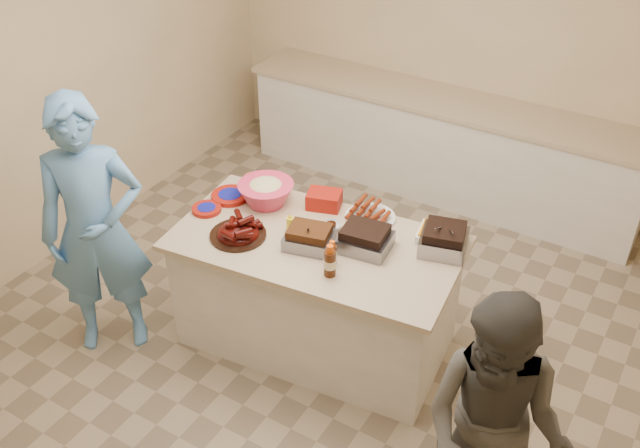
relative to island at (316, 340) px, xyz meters
The scene contains 19 objects.
room 0.12m from the island, 143.80° to the left, with size 4.50×5.00×2.70m, color beige, non-canonical shape.
back_counter 2.31m from the island, 92.35° to the left, with size 3.60×0.64×0.90m, color silver, non-canonical shape.
island is the anchor object (origin of this frame).
rib_platter 0.99m from the island, 154.90° to the right, with size 0.36×0.36×0.14m, color #420805, non-canonical shape.
pulled_pork_tray 0.86m from the island, 93.73° to the right, with size 0.29×0.22×0.09m, color #47230F.
brisket_tray 0.91m from the island, 17.25° to the left, with size 0.31×0.26×0.09m, color black.
roasting_pan 1.16m from the island, 24.46° to the left, with size 0.28×0.28×0.11m, color gray.
coleslaw_bowl 1.01m from the island, 158.96° to the left, with size 0.38×0.38×0.26m, color #D22F51, non-canonical shape.
sausage_plate 0.96m from the island, 66.47° to the left, with size 0.33×0.33×0.06m, color silver.
mac_cheese_dish 1.16m from the island, 31.93° to the left, with size 0.30×0.22×0.08m, color orange.
bbq_bottle_a 0.92m from the island, 44.86° to the right, with size 0.07×0.07×0.21m, color #391908.
bbq_bottle_b 0.89m from the island, 36.07° to the right, with size 0.06×0.06×0.17m, color #391908.
mustard_bottle 0.88m from the island, behind, with size 0.05×0.05×0.13m, color yellow.
sauce_bowl 0.87m from the island, 84.17° to the left, with size 0.13×0.04×0.13m, color silver.
plate_stack_large 1.15m from the island, behind, with size 0.26×0.26×0.03m, color maroon.
plate_stack_small 1.17m from the island, behind, with size 0.20×0.20×0.03m, color maroon.
plastic_cup 1.15m from the island, 156.78° to the left, with size 0.11×0.10×0.11m, color #A35623.
basket_stack 0.94m from the island, 113.37° to the left, with size 0.22×0.17×0.11m, color maroon.
guest_blue 1.38m from the island, 150.45° to the right, with size 0.66×1.81×0.43m, color #5892CE.
Camera 1 is at (1.97, -3.13, 3.49)m, focal length 40.00 mm.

